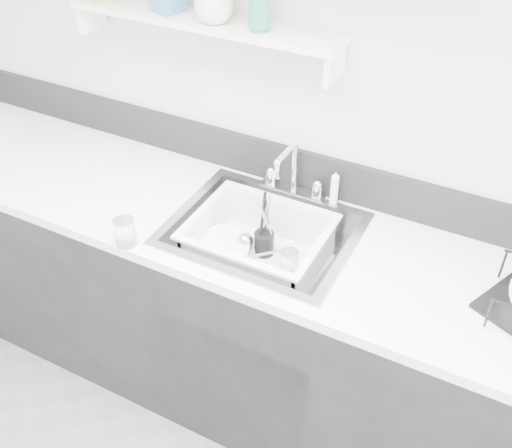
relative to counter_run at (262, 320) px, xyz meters
The scene contains 15 objects.
room_shell 1.47m from the counter_run, 90.00° to the right, with size 3.50×3.00×2.60m.
counter_run is the anchor object (origin of this frame).
backsplash 0.62m from the counter_run, 90.00° to the left, with size 3.20×0.02×0.16m, color black.
sink 0.37m from the counter_run, ahead, with size 0.64×0.52×0.20m, color silver, non-canonical shape.
faucet 0.58m from the counter_run, 90.00° to the left, with size 0.26×0.18×0.23m.
side_sprayer 0.61m from the counter_run, 57.89° to the left, with size 0.03×0.03×0.14m, color white.
wall_shelf 1.13m from the counter_run, 146.69° to the left, with size 1.00×0.16×0.12m.
wash_tub 0.39m from the counter_run, behind, with size 0.48×0.39×0.19m, color white, non-canonical shape.
plate_stack 0.36m from the counter_run, 161.81° to the right, with size 0.23×0.22×0.09m.
utensil_cup 0.37m from the counter_run, 111.26° to the left, with size 0.07×0.07×0.25m.
ladle 0.34m from the counter_run, 161.23° to the right, with size 0.25×0.09×0.07m, color silver, non-canonical shape.
tumbler_in_tub 0.37m from the counter_run, ahead, with size 0.07×0.07×0.09m, color white.
tumbler_counter 0.69m from the counter_run, 143.26° to the right, with size 0.07×0.07×0.10m, color white.
bowl_small 0.34m from the counter_run, 43.12° to the right, with size 0.10×0.10×0.03m, color white.
soap_bottle_d 1.19m from the counter_run, 120.50° to the left, with size 0.07×0.07×0.19m, color #227B56.
Camera 1 is at (0.73, -0.26, 2.22)m, focal length 42.00 mm.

